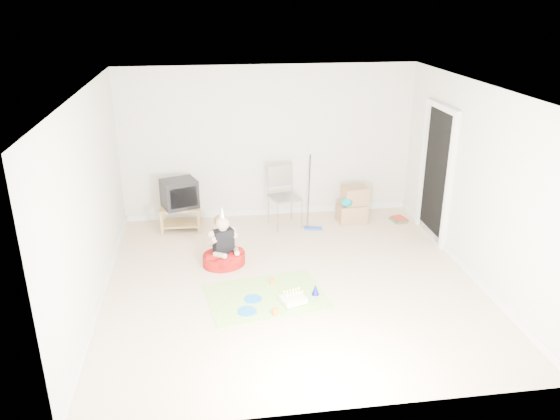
{
  "coord_description": "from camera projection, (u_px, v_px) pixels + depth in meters",
  "views": [
    {
      "loc": [
        -1.06,
        -6.47,
        3.66
      ],
      "look_at": [
        -0.1,
        0.4,
        0.9
      ],
      "focal_mm": 35.0,
      "sensor_mm": 36.0,
      "label": 1
    }
  ],
  "objects": [
    {
      "name": "birthday_cake",
      "position": [
        293.0,
        300.0,
        6.91
      ],
      "size": [
        0.36,
        0.32,
        0.14
      ],
      "color": "white",
      "rests_on": "party_mat"
    },
    {
      "name": "orange_cup_far",
      "position": [
        275.0,
        311.0,
        6.65
      ],
      "size": [
        0.1,
        0.1,
        0.09
      ],
      "primitive_type": "cylinder",
      "rotation": [
        0.0,
        0.0,
        0.4
      ],
      "color": "orange",
      "rests_on": "party_mat"
    },
    {
      "name": "orange_cup_near",
      "position": [
        272.0,
        281.0,
        7.37
      ],
      "size": [
        0.07,
        0.07,
        0.07
      ],
      "primitive_type": "cylinder",
      "rotation": [
        0.0,
        0.0,
        -0.11
      ],
      "color": "orange",
      "rests_on": "party_mat"
    },
    {
      "name": "book_pile",
      "position": [
        399.0,
        219.0,
        9.42
      ],
      "size": [
        0.26,
        0.31,
        0.06
      ],
      "color": "#267346",
      "rests_on": "ground"
    },
    {
      "name": "crt_tv",
      "position": [
        179.0,
        193.0,
        8.85
      ],
      "size": [
        0.65,
        0.6,
        0.46
      ],
      "primitive_type": "cube",
      "rotation": [
        0.0,
        0.0,
        0.35
      ],
      "color": "black",
      "rests_on": "tv_stand"
    },
    {
      "name": "blue_party_hat",
      "position": [
        315.0,
        290.0,
        7.08
      ],
      "size": [
        0.13,
        0.13,
        0.15
      ],
      "primitive_type": "cone",
      "rotation": [
        0.0,
        0.0,
        0.47
      ],
      "color": "#16199F",
      "rests_on": "party_mat"
    },
    {
      "name": "seated_woman",
      "position": [
        224.0,
        252.0,
        7.84
      ],
      "size": [
        0.81,
        0.81,
        0.9
      ],
      "color": "#9C110E",
      "rests_on": "ground"
    },
    {
      "name": "tv_stand",
      "position": [
        181.0,
        216.0,
        8.99
      ],
      "size": [
        0.67,
        0.43,
        0.41
      ],
      "color": "olive",
      "rests_on": "ground"
    },
    {
      "name": "blue_plate_far",
      "position": [
        247.0,
        311.0,
        6.72
      ],
      "size": [
        0.29,
        0.29,
        0.01
      ],
      "primitive_type": "cylinder",
      "rotation": [
        0.0,
        0.0,
        -0.27
      ],
      "color": "blue",
      "rests_on": "party_mat"
    },
    {
      "name": "folding_chair",
      "position": [
        285.0,
        198.0,
        9.04
      ],
      "size": [
        0.57,
        0.56,
        1.05
      ],
      "color": "gray",
      "rests_on": "ground"
    },
    {
      "name": "doorway_recess",
      "position": [
        437.0,
        175.0,
        8.49
      ],
      "size": [
        0.02,
        0.9,
        2.05
      ],
      "primitive_type": "cube",
      "color": "black",
      "rests_on": "ground"
    },
    {
      "name": "blue_plate_near",
      "position": [
        253.0,
        299.0,
        7.0
      ],
      "size": [
        0.26,
        0.26,
        0.01
      ],
      "primitive_type": "cylinder",
      "rotation": [
        0.0,
        0.0,
        0.13
      ],
      "color": "blue",
      "rests_on": "party_mat"
    },
    {
      "name": "party_mat",
      "position": [
        266.0,
        296.0,
        7.07
      ],
      "size": [
        1.65,
        1.31,
        0.01
      ],
      "primitive_type": "cube",
      "rotation": [
        0.0,
        0.0,
        0.16
      ],
      "color": "#F93488",
      "rests_on": "ground"
    },
    {
      "name": "cardboard_boxes",
      "position": [
        353.0,
        205.0,
        9.33
      ],
      "size": [
        0.52,
        0.42,
        0.61
      ],
      "color": "#A0764D",
      "rests_on": "ground"
    },
    {
      "name": "floor_mop",
      "position": [
        313.0,
        215.0,
        9.0
      ],
      "size": [
        0.31,
        0.39,
        1.19
      ],
      "color": "blue",
      "rests_on": "ground"
    },
    {
      "name": "ground",
      "position": [
        291.0,
        282.0,
        7.44
      ],
      "size": [
        5.0,
        5.0,
        0.0
      ],
      "primitive_type": "plane",
      "color": "beige",
      "rests_on": "ground"
    }
  ]
}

